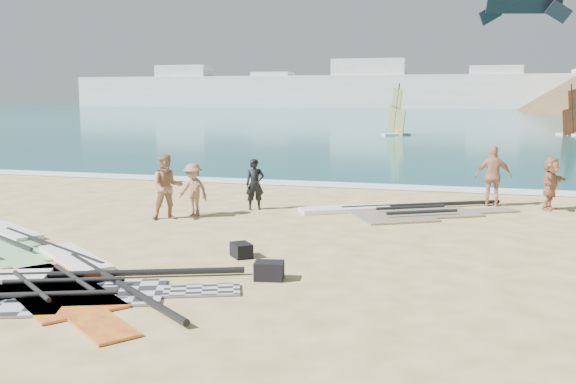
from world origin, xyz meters
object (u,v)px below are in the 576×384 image
(gear_bag_far, at_px, (241,250))
(beachgoer_left, at_px, (167,187))
(rig_orange, at_px, (393,211))
(rig_red, at_px, (70,277))
(person_wetsuit, at_px, (255,184))
(rig_grey, at_px, (37,286))
(beachgoer_back, at_px, (493,176))
(rig_green, at_px, (9,243))
(beachgoer_right, at_px, (551,183))
(beachgoer_mid, at_px, (193,190))
(gear_bag_near, at_px, (269,271))

(gear_bag_far, distance_m, beachgoer_left, 4.80)
(rig_orange, distance_m, beachgoer_left, 6.50)
(rig_red, bearing_deg, person_wetsuit, 120.11)
(rig_grey, relative_size, rig_red, 1.24)
(gear_bag_far, bearing_deg, beachgoer_back, 56.41)
(rig_orange, xyz_separation_m, beachgoer_left, (-5.87, -2.67, 0.85))
(person_wetsuit, distance_m, beachgoer_back, 7.30)
(rig_grey, distance_m, beachgoer_left, 6.51)
(rig_green, xyz_separation_m, beachgoer_right, (12.45, 8.19, 0.75))
(beachgoer_left, bearing_deg, beachgoer_right, -8.02)
(rig_orange, relative_size, beachgoer_mid, 4.21)
(rig_red, height_order, beachgoer_right, beachgoer_right)
(rig_red, xyz_separation_m, beachgoer_mid, (-0.38, 6.46, 0.70))
(beachgoer_mid, distance_m, beachgoer_right, 10.52)
(rig_red, height_order, beachgoer_left, beachgoer_left)
(rig_orange, bearing_deg, gear_bag_far, -141.76)
(rig_grey, height_order, rig_green, rig_grey)
(rig_grey, height_order, gear_bag_far, gear_bag_far)
(rig_orange, relative_size, person_wetsuit, 4.14)
(rig_orange, bearing_deg, beachgoer_back, 5.99)
(beachgoer_mid, xyz_separation_m, beachgoer_right, (9.83, 3.76, 0.05))
(beachgoer_right, bearing_deg, rig_green, 147.51)
(rig_green, height_order, rig_orange, rig_orange)
(rig_orange, relative_size, gear_bag_far, 12.51)
(rig_red, distance_m, beachgoer_back, 13.06)
(person_wetsuit, xyz_separation_m, beachgoer_left, (-1.83, -2.09, 0.14))
(rig_grey, relative_size, beachgoer_mid, 4.26)
(rig_grey, height_order, beachgoer_back, beachgoer_back)
(rig_orange, relative_size, beachgoer_left, 3.49)
(gear_bag_near, relative_size, beachgoer_mid, 0.36)
(rig_orange, height_order, beachgoer_back, beachgoer_back)
(rig_grey, height_order, gear_bag_near, gear_bag_near)
(rig_green, height_order, beachgoer_right, beachgoer_right)
(rig_green, xyz_separation_m, beachgoer_mid, (2.62, 4.43, 0.70))
(gear_bag_far, height_order, beachgoer_left, beachgoer_left)
(beachgoer_right, bearing_deg, gear_bag_far, 162.52)
(rig_grey, distance_m, beachgoer_right, 14.57)
(rig_green, xyz_separation_m, beachgoer_back, (10.82, 8.39, 0.88))
(person_wetsuit, height_order, beachgoer_mid, person_wetsuit)
(rig_orange, xyz_separation_m, beachgoer_right, (4.43, 1.77, 0.74))
(rig_orange, distance_m, rig_red, 9.82)
(gear_bag_near, xyz_separation_m, person_wetsuit, (-2.59, 6.87, 0.59))
(beachgoer_back, xyz_separation_m, beachgoer_right, (1.63, -0.20, -0.13))
(rig_orange, xyz_separation_m, person_wetsuit, (-4.04, -0.58, 0.71))
(gear_bag_near, relative_size, beachgoer_back, 0.29)
(beachgoer_left, relative_size, beachgoer_back, 0.97)
(beachgoer_mid, bearing_deg, beachgoer_right, 36.27)
(rig_orange, height_order, gear_bag_near, gear_bag_near)
(beachgoer_left, height_order, beachgoer_right, beachgoer_left)
(rig_red, xyz_separation_m, beachgoer_left, (-0.84, 5.77, 0.85))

